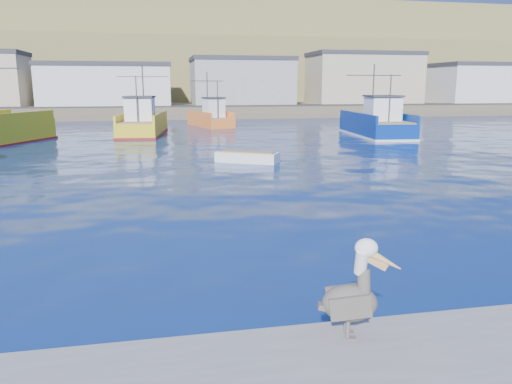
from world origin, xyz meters
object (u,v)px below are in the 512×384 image
trawler_yellow_b (143,124)px  pelican (353,295)px  trawler_blue (377,125)px  boat_orange (211,118)px  skiff_mid (247,158)px

trawler_yellow_b → pelican: bearing=-84.3°
trawler_yellow_b → pelican: size_ratio=6.40×
pelican → trawler_yellow_b: bearing=95.7°
trawler_yellow_b → pelican: (4.06, -40.54, 0.22)m
trawler_blue → pelican: trawler_blue is taller
trawler_yellow_b → boat_orange: (7.25, 8.14, 0.01)m
trawler_yellow_b → skiff_mid: trawler_yellow_b is taller
boat_orange → skiff_mid: 26.82m
boat_orange → skiff_mid: bearing=-91.8°
pelican → boat_orange: bearing=86.3°
trawler_blue → boat_orange: (-13.49, 13.38, -0.02)m
trawler_yellow_b → trawler_blue: bearing=-14.2°
skiff_mid → pelican: bearing=-96.1°
trawler_yellow_b → trawler_blue: size_ratio=0.95×
skiff_mid → pelican: pelican is taller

